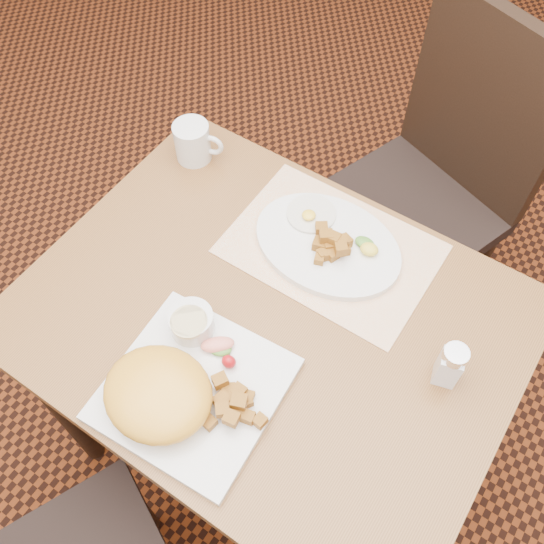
{
  "coord_description": "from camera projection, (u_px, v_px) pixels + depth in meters",
  "views": [
    {
      "loc": [
        0.31,
        -0.45,
        1.74
      ],
      "look_at": [
        -0.02,
        0.05,
        0.82
      ],
      "focal_mm": 40.0,
      "sensor_mm": 36.0,
      "label": 1
    }
  ],
  "objects": [
    {
      "name": "home_fries_ov",
      "position": [
        331.0,
        244.0,
        1.17
      ],
      "size": [
        0.09,
        0.09,
        0.04
      ],
      "color": "#A06419",
      "rests_on": "plate_oval"
    },
    {
      "name": "placemat",
      "position": [
        331.0,
        249.0,
        1.2
      ],
      "size": [
        0.4,
        0.28,
        0.0
      ],
      "primitive_type": "cube",
      "rotation": [
        0.0,
        0.0,
        0.0
      ],
      "color": "white",
      "rests_on": "table"
    },
    {
      "name": "table",
      "position": [
        269.0,
        342.0,
        1.22
      ],
      "size": [
        0.9,
        0.7,
        0.75
      ],
      "color": "brown",
      "rests_on": "ground"
    },
    {
      "name": "garnish_ov",
      "position": [
        367.0,
        247.0,
        1.18
      ],
      "size": [
        0.06,
        0.04,
        0.02
      ],
      "color": "#387223",
      "rests_on": "plate_oval"
    },
    {
      "name": "plate_oval",
      "position": [
        327.0,
        245.0,
        1.2
      ],
      "size": [
        0.31,
        0.23,
        0.02
      ],
      "primitive_type": null,
      "rotation": [
        0.0,
        0.0,
        -0.01
      ],
      "color": "silver",
      "rests_on": "placemat"
    },
    {
      "name": "ground",
      "position": [
        270.0,
        441.0,
        1.75
      ],
      "size": [
        8.0,
        8.0,
        0.0
      ],
      "primitive_type": "plane",
      "color": "black",
      "rests_on": "ground"
    },
    {
      "name": "hollandaise_mound",
      "position": [
        157.0,
        393.0,
        0.99
      ],
      "size": [
        0.19,
        0.17,
        0.07
      ],
      "color": "gold",
      "rests_on": "plate_square"
    },
    {
      "name": "coffee_mug",
      "position": [
        193.0,
        142.0,
        1.31
      ],
      "size": [
        0.11,
        0.08,
        0.09
      ],
      "color": "silver",
      "rests_on": "table"
    },
    {
      "name": "fried_egg",
      "position": [
        311.0,
        214.0,
        1.22
      ],
      "size": [
        0.1,
        0.1,
        0.02
      ],
      "color": "white",
      "rests_on": "plate_oval"
    },
    {
      "name": "plate_square",
      "position": [
        194.0,
        389.0,
        1.04
      ],
      "size": [
        0.3,
        0.3,
        0.02
      ],
      "primitive_type": "cube",
      "rotation": [
        0.0,
        0.0,
        0.07
      ],
      "color": "silver",
      "rests_on": "table"
    },
    {
      "name": "salt_shaker",
      "position": [
        450.0,
        365.0,
        1.01
      ],
      "size": [
        0.05,
        0.05,
        0.1
      ],
      "color": "white",
      "rests_on": "table"
    },
    {
      "name": "home_fries_sq",
      "position": [
        233.0,
        403.0,
        1.0
      ],
      "size": [
        0.12,
        0.1,
        0.04
      ],
      "color": "#A06419",
      "rests_on": "plate_square"
    },
    {
      "name": "ramekin",
      "position": [
        191.0,
        322.0,
        1.07
      ],
      "size": [
        0.08,
        0.08,
        0.04
      ],
      "color": "silver",
      "rests_on": "plate_square"
    },
    {
      "name": "chair_far",
      "position": [
        434.0,
        178.0,
        1.59
      ],
      "size": [
        0.54,
        0.54,
        0.97
      ],
      "rotation": [
        0.0,
        0.0,
        2.8
      ],
      "color": "black",
      "rests_on": "ground"
    },
    {
      "name": "garnish_sq",
      "position": [
        221.0,
        349.0,
        1.06
      ],
      "size": [
        0.08,
        0.06,
        0.03
      ],
      "color": "#387223",
      "rests_on": "plate_square"
    }
  ]
}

